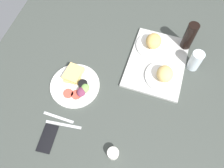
{
  "coord_description": "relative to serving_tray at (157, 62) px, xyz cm",
  "views": [
    {
      "loc": [
        56.04,
        18.02,
        108.33
      ],
      "look_at": [
        2.0,
        3.0,
        4.0
      ],
      "focal_mm": 34.5,
      "sensor_mm": 36.0,
      "label": 1
    }
  ],
  "objects": [
    {
      "name": "bread_plate_near",
      "position": [
        -10.26,
        -4.91,
        4.05
      ],
      "size": [
        19.51,
        19.51,
        8.76
      ],
      "color": "white",
      "rests_on": "serving_tray"
    },
    {
      "name": "plate_with_salad",
      "position": [
        27.42,
        -41.52,
        0.94
      ],
      "size": [
        27.77,
        27.77,
        5.4
      ],
      "color": "white",
      "rests_on": "ground_plane"
    },
    {
      "name": "ground_plane",
      "position": [
        21.23,
        -24.53,
        -2.3
      ],
      "size": [
        190.0,
        150.0,
        3.0
      ],
      "primitive_type": "cube",
      "color": "#383D38"
    },
    {
      "name": "serving_tray",
      "position": [
        0.0,
        0.0,
        0.0
      ],
      "size": [
        46.67,
        35.31,
        1.6
      ],
      "primitive_type": "cube",
      "rotation": [
        0.0,
        0.0,
        -0.05
      ],
      "color": "#B2B2AD",
      "rests_on": "ground_plane"
    },
    {
      "name": "drinking_glass",
      "position": [
        -3.15,
        20.78,
        5.43
      ],
      "size": [
        6.87,
        6.87,
        12.46
      ],
      "primitive_type": "cylinder",
      "color": "silver",
      "rests_on": "ground_plane"
    },
    {
      "name": "fork",
      "position": [
        48.08,
        -43.93,
        -0.55
      ],
      "size": [
        2.35,
        17.05,
        0.5
      ],
      "primitive_type": "cube",
      "rotation": [
        0.0,
        0.0,
        1.51
      ],
      "color": "#B7B7BC",
      "rests_on": "ground_plane"
    },
    {
      "name": "bread_plate_far",
      "position": [
        10.31,
        5.13,
        3.78
      ],
      "size": [
        20.6,
        20.6,
        8.55
      ],
      "color": "white",
      "rests_on": "serving_tray"
    },
    {
      "name": "knife",
      "position": [
        51.08,
        -39.93,
        -0.55
      ],
      "size": [
        2.92,
        19.05,
        0.5
      ],
      "primitive_type": "cube",
      "rotation": [
        0.0,
        0.0,
        1.65
      ],
      "color": "#B7B7BC",
      "rests_on": "ground_plane"
    },
    {
      "name": "espresso_cup",
      "position": [
        58.42,
        -11.25,
        1.2
      ],
      "size": [
        5.6,
        5.6,
        4.0
      ],
      "primitive_type": "cylinder",
      "color": "silver",
      "rests_on": "ground_plane"
    },
    {
      "name": "cell_phone",
      "position": [
        59.86,
        -45.01,
        -0.4
      ],
      "size": [
        14.74,
        7.91,
        0.8
      ],
      "primitive_type": "cube",
      "rotation": [
        0.0,
        0.0,
        0.05
      ],
      "color": "black",
      "rests_on": "ground_plane"
    },
    {
      "name": "soda_bottle",
      "position": [
        -16.45,
        14.7,
        8.9
      ],
      "size": [
        6.4,
        6.4,
        19.4
      ],
      "primitive_type": "cylinder",
      "color": "black",
      "rests_on": "ground_plane"
    }
  ]
}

